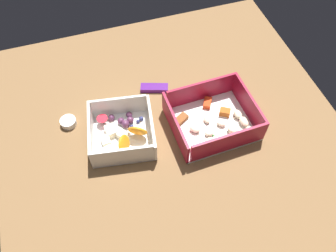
% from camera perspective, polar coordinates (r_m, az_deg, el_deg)
% --- Properties ---
extents(table_surface, '(0.80, 0.80, 0.02)m').
position_cam_1_polar(table_surface, '(0.81, 0.72, -0.95)').
color(table_surface, brown).
rests_on(table_surface, ground).
extents(pasta_container, '(0.19, 0.17, 0.07)m').
position_cam_1_polar(pasta_container, '(0.80, 7.73, 1.03)').
color(pasta_container, white).
rests_on(pasta_container, table_surface).
extents(fruit_bowl, '(0.16, 0.16, 0.06)m').
position_cam_1_polar(fruit_bowl, '(0.78, -7.76, -1.10)').
color(fruit_bowl, white).
rests_on(fruit_bowl, table_surface).
extents(candy_bar, '(0.07, 0.04, 0.01)m').
position_cam_1_polar(candy_bar, '(0.87, -2.31, 6.41)').
color(candy_bar, '#51197A').
rests_on(candy_bar, table_surface).
extents(paper_cup_liner, '(0.04, 0.04, 0.02)m').
position_cam_1_polar(paper_cup_liner, '(0.84, -16.40, 0.64)').
color(paper_cup_liner, white).
rests_on(paper_cup_liner, table_surface).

